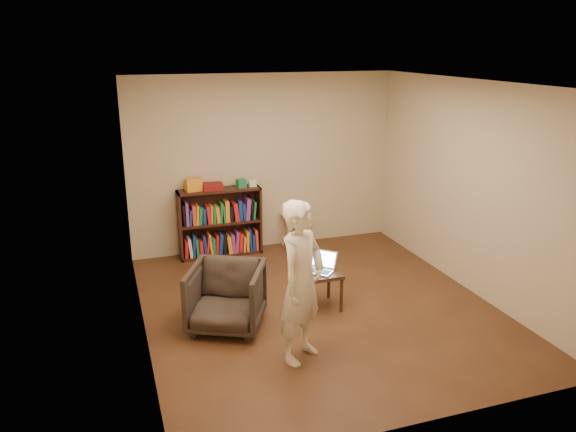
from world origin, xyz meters
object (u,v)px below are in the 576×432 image
object	(u,v)px
bookshelf	(220,226)
side_table	(320,278)
armchair	(226,297)
laptop	(321,266)
stool	(294,221)
person	(302,282)

from	to	relation	value
bookshelf	side_table	world-z (taller)	bookshelf
armchair	laptop	size ratio (longest dim) A/B	1.81
armchair	side_table	world-z (taller)	armchair
bookshelf	stool	bearing A→B (deg)	-3.31
bookshelf	stool	distance (m)	1.14
bookshelf	laptop	distance (m)	2.19
laptop	armchair	bearing A→B (deg)	-127.59
bookshelf	person	size ratio (longest dim) A/B	0.74
bookshelf	side_table	distance (m)	2.22
laptop	stool	bearing A→B (deg)	123.88
person	bookshelf	bearing A→B (deg)	55.31
bookshelf	armchair	size ratio (longest dim) A/B	1.52
armchair	laptop	bearing A→B (deg)	34.21
side_table	person	xyz separation A→B (m)	(-0.59, -0.98, 0.44)
bookshelf	stool	world-z (taller)	bookshelf
armchair	stool	bearing A→B (deg)	80.47
side_table	laptop	world-z (taller)	laptop
stool	laptop	world-z (taller)	laptop
side_table	person	distance (m)	1.23
side_table	laptop	distance (m)	0.13
side_table	person	bearing A→B (deg)	-121.16
bookshelf	side_table	xyz separation A→B (m)	(0.75, -2.09, -0.07)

